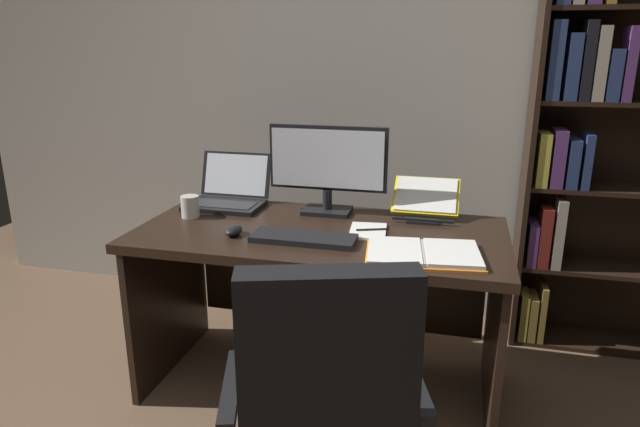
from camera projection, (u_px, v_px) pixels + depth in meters
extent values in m
cube|color=#B2ADA3|center=(370.00, 78.00, 3.07)|extent=(4.99, 0.12, 2.67)
cube|color=black|center=(320.00, 234.00, 2.38)|extent=(1.56, 0.77, 0.04)
cube|color=black|center=(169.00, 297.00, 2.66)|extent=(0.03, 0.71, 0.71)
cube|color=black|center=(494.00, 335.00, 2.31)|extent=(0.03, 0.71, 0.71)
cube|color=black|center=(338.00, 276.00, 2.81)|extent=(1.44, 0.03, 0.50)
cube|color=black|center=(530.00, 143.00, 2.75)|extent=(0.02, 0.29, 2.09)
cube|color=black|center=(624.00, 142.00, 2.78)|extent=(0.94, 0.01, 2.09)
cube|color=black|center=(600.00, 341.00, 2.95)|extent=(0.89, 0.27, 0.02)
cube|color=gold|center=(523.00, 314.00, 2.95)|extent=(0.04, 0.16, 0.25)
cube|color=olive|center=(532.00, 315.00, 2.94)|extent=(0.04, 0.17, 0.24)
cube|color=olive|center=(541.00, 310.00, 2.93)|extent=(0.03, 0.18, 0.30)
cube|color=black|center=(612.00, 268.00, 2.83)|extent=(0.89, 0.27, 0.02)
cube|color=#512D66|center=(531.00, 242.00, 2.85)|extent=(0.05, 0.20, 0.22)
cube|color=maroon|center=(544.00, 235.00, 2.81)|extent=(0.05, 0.17, 0.31)
cube|color=gray|center=(557.00, 231.00, 2.80)|extent=(0.05, 0.20, 0.35)
cube|color=black|center=(625.00, 189.00, 2.71)|extent=(0.89, 0.27, 0.02)
cube|color=gold|center=(542.00, 159.00, 2.71)|extent=(0.05, 0.17, 0.26)
cube|color=#512D66|center=(557.00, 158.00, 2.69)|extent=(0.06, 0.17, 0.28)
cube|color=navy|center=(571.00, 162.00, 2.69)|extent=(0.05, 0.19, 0.23)
cube|color=navy|center=(585.00, 160.00, 2.68)|extent=(0.04, 0.19, 0.26)
cube|color=black|center=(639.00, 103.00, 2.59)|extent=(0.89, 0.27, 0.02)
cube|color=navy|center=(554.00, 60.00, 2.58)|extent=(0.06, 0.17, 0.35)
cube|color=navy|center=(570.00, 67.00, 2.60)|extent=(0.06, 0.23, 0.30)
cube|color=black|center=(585.00, 61.00, 2.57)|extent=(0.05, 0.22, 0.35)
cube|color=gray|center=(598.00, 64.00, 2.54)|extent=(0.05, 0.19, 0.33)
cube|color=navy|center=(610.00, 75.00, 2.56)|extent=(0.05, 0.23, 0.23)
cube|color=#512D66|center=(627.00, 64.00, 2.50)|extent=(0.04, 0.16, 0.33)
cube|color=black|center=(323.00, 420.00, 1.74)|extent=(0.62, 0.61, 0.07)
cube|color=black|center=(329.00, 368.00, 1.46)|extent=(0.48, 0.24, 0.55)
cube|color=black|center=(231.00, 388.00, 1.69)|extent=(0.16, 0.38, 0.04)
cube|color=black|center=(414.00, 382.00, 1.72)|extent=(0.16, 0.38, 0.04)
cube|color=black|center=(327.00, 211.00, 2.61)|extent=(0.22, 0.16, 0.02)
cylinder|color=black|center=(327.00, 199.00, 2.60)|extent=(0.04, 0.04, 0.09)
cube|color=black|center=(328.00, 158.00, 2.55)|extent=(0.55, 0.02, 0.30)
cube|color=white|center=(327.00, 159.00, 2.53)|extent=(0.52, 0.00, 0.27)
cube|color=black|center=(225.00, 206.00, 2.69)|extent=(0.36, 0.24, 0.02)
cube|color=#2D2D30|center=(223.00, 204.00, 2.67)|extent=(0.31, 0.13, 0.00)
cube|color=black|center=(236.00, 174.00, 2.80)|extent=(0.36, 0.08, 0.22)
cube|color=white|center=(236.00, 174.00, 2.80)|extent=(0.32, 0.07, 0.19)
cube|color=black|center=(304.00, 238.00, 2.23)|extent=(0.42, 0.15, 0.02)
ellipsoid|color=black|center=(234.00, 231.00, 2.30)|extent=(0.06, 0.10, 0.04)
cube|color=black|center=(423.00, 220.00, 2.49)|extent=(0.14, 0.12, 0.01)
cube|color=black|center=(423.00, 220.00, 2.44)|extent=(0.27, 0.01, 0.01)
cube|color=yellow|center=(426.00, 196.00, 2.55)|extent=(0.30, 0.19, 0.13)
cube|color=white|center=(426.00, 194.00, 2.55)|extent=(0.27, 0.17, 0.12)
cube|color=orange|center=(394.00, 254.00, 2.09)|extent=(0.25, 0.32, 0.01)
cube|color=orange|center=(452.00, 256.00, 2.06)|extent=(0.25, 0.32, 0.01)
cube|color=white|center=(395.00, 251.00, 2.09)|extent=(0.23, 0.30, 0.02)
cube|color=white|center=(452.00, 253.00, 2.06)|extent=(0.23, 0.30, 0.02)
cylinder|color=#B7B7BC|center=(423.00, 253.00, 2.07)|extent=(0.05, 0.26, 0.02)
cube|color=white|center=(368.00, 231.00, 2.34)|extent=(0.17, 0.22, 0.01)
cylinder|color=black|center=(373.00, 229.00, 2.33)|extent=(0.13, 0.06, 0.01)
cylinder|color=silver|center=(190.00, 207.00, 2.53)|extent=(0.08, 0.08, 0.10)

